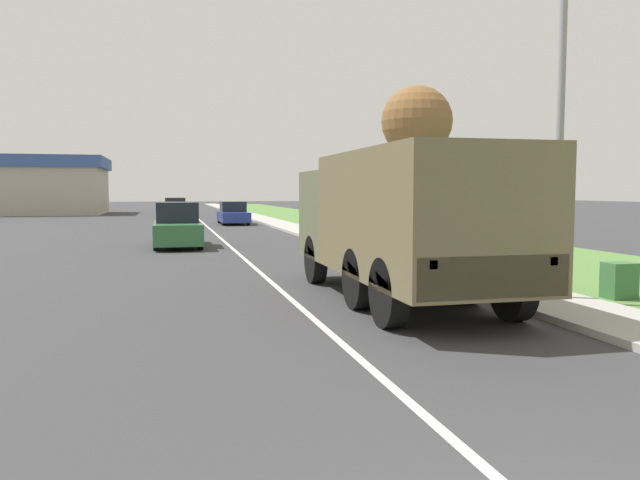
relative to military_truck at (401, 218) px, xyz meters
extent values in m
plane|color=#38383A|center=(-2.04, 31.18, -1.60)|extent=(180.00, 180.00, 0.00)
cube|color=silver|center=(-2.04, 31.18, -1.60)|extent=(0.12, 120.00, 0.00)
cube|color=#ADAAA3|center=(2.46, 31.18, -1.54)|extent=(1.80, 120.00, 0.12)
cube|color=#56843D|center=(6.86, 31.18, -1.59)|extent=(7.00, 120.00, 0.02)
cube|color=#606647|center=(0.00, 2.72, -0.03)|extent=(2.43, 2.04, 1.99)
cube|color=brown|center=(0.00, -0.92, 0.09)|extent=(2.43, 5.24, 2.24)
cube|color=#606647|center=(0.00, -3.49, -0.67)|extent=(2.31, 0.10, 0.60)
cube|color=red|center=(-0.91, -3.51, -0.47)|extent=(0.12, 0.06, 0.12)
cube|color=red|center=(0.91, -3.51, -0.47)|extent=(0.12, 0.06, 0.12)
cylinder|color=black|center=(-1.06, 2.62, -1.05)|extent=(0.30, 1.09, 1.09)
cylinder|color=black|center=(1.06, 2.62, -1.05)|extent=(0.30, 1.09, 1.09)
cylinder|color=black|center=(-1.06, -2.23, -1.05)|extent=(0.30, 1.09, 1.09)
cylinder|color=black|center=(1.06, -2.23, -1.05)|extent=(0.30, 1.09, 1.09)
cylinder|color=black|center=(-1.06, -0.65, -1.05)|extent=(0.30, 1.09, 1.09)
cylinder|color=black|center=(1.06, -0.65, -1.05)|extent=(0.30, 1.09, 1.09)
cube|color=#336B3D|center=(-3.98, 13.01, -1.04)|extent=(1.73, 4.55, 0.75)
cube|color=black|center=(-3.98, 13.10, -0.29)|extent=(1.53, 2.05, 0.76)
cylinder|color=black|center=(-4.75, 14.46, -1.28)|extent=(0.20, 0.64, 0.64)
cylinder|color=black|center=(-3.21, 14.46, -1.28)|extent=(0.20, 0.64, 0.64)
cylinder|color=black|center=(-4.75, 11.55, -1.28)|extent=(0.20, 0.64, 0.64)
cylinder|color=black|center=(-3.21, 11.55, -1.28)|extent=(0.20, 0.64, 0.64)
cube|color=navy|center=(-0.24, 28.91, -1.11)|extent=(1.72, 4.74, 0.62)
cube|color=black|center=(-0.24, 29.00, -0.47)|extent=(1.51, 2.13, 0.65)
cylinder|color=black|center=(-1.00, 30.42, -1.28)|extent=(0.20, 0.64, 0.64)
cylinder|color=black|center=(0.52, 30.42, -1.28)|extent=(0.20, 0.64, 0.64)
cylinder|color=black|center=(-1.00, 27.39, -1.28)|extent=(0.20, 0.64, 0.64)
cylinder|color=black|center=(0.52, 27.39, -1.28)|extent=(0.20, 0.64, 0.64)
cube|color=tan|center=(-3.70, 40.69, -1.07)|extent=(1.80, 4.30, 0.69)
cube|color=black|center=(-3.70, 40.78, -0.37)|extent=(1.58, 1.93, 0.71)
cylinder|color=black|center=(-4.50, 42.07, -1.28)|extent=(0.20, 0.64, 0.64)
cylinder|color=black|center=(-2.90, 42.07, -1.28)|extent=(0.20, 0.64, 0.64)
cylinder|color=black|center=(-4.50, 39.32, -1.28)|extent=(0.20, 0.64, 0.64)
cylinder|color=black|center=(-2.90, 39.32, -1.28)|extent=(0.20, 0.64, 0.64)
cube|color=navy|center=(4.85, 7.53, -0.87)|extent=(2.01, 5.12, 0.97)
cube|color=black|center=(4.85, 9.01, -0.03)|extent=(1.85, 2.15, 0.70)
cube|color=navy|center=(4.85, 6.45, -0.32)|extent=(2.01, 2.97, 0.12)
cylinder|color=black|center=(3.96, 9.22, -1.20)|extent=(0.24, 0.76, 0.76)
cylinder|color=black|center=(5.74, 9.22, -1.20)|extent=(0.24, 0.76, 0.76)
cylinder|color=black|center=(3.96, 5.84, -1.20)|extent=(0.24, 0.76, 0.76)
cylinder|color=black|center=(5.74, 5.84, -1.20)|extent=(0.24, 0.76, 0.76)
cylinder|color=gray|center=(2.71, -0.98, 1.81)|extent=(0.14, 0.14, 6.56)
cylinder|color=brown|center=(5.04, 11.44, 0.43)|extent=(0.25, 0.25, 4.01)
sphere|color=brown|center=(5.04, 11.44, 3.18)|extent=(2.73, 2.73, 2.73)
cube|color=#3D7042|center=(4.16, -0.91, -1.23)|extent=(0.55, 0.45, 0.70)
cube|color=#B2A893|center=(-18.49, 50.59, 0.49)|extent=(16.82, 10.14, 4.17)
cube|color=#385693|center=(-18.49, 50.59, 3.10)|extent=(17.50, 10.55, 1.04)
camera|label=1|loc=(-4.35, -11.18, 0.50)|focal=35.00mm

